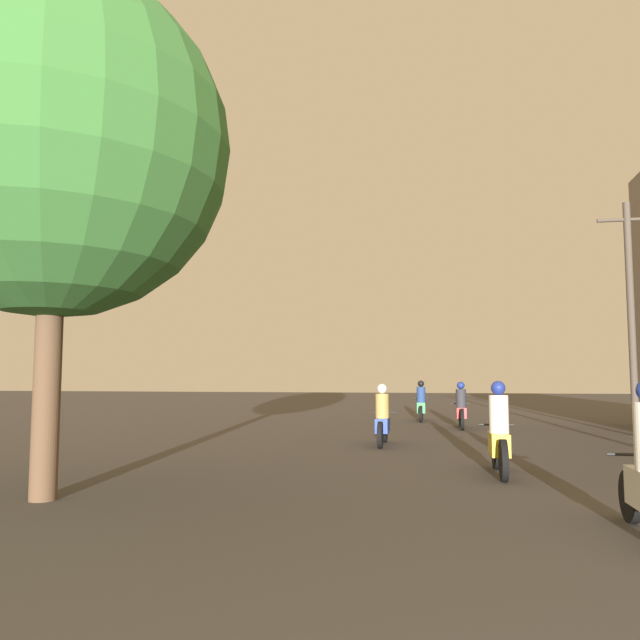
{
  "coord_description": "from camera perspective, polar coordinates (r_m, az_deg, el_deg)",
  "views": [
    {
      "loc": [
        -0.95,
        -1.07,
        1.67
      ],
      "look_at": [
        -4.23,
        16.63,
        3.27
      ],
      "focal_mm": 35.0,
      "sensor_mm": 36.0,
      "label": 1
    }
  ],
  "objects": [
    {
      "name": "motorcycle_blue",
      "position": [
        15.23,
        5.74,
        -9.13
      ],
      "size": [
        0.6,
        1.93,
        1.47
      ],
      "rotation": [
        0.0,
        0.0,
        0.03
      ],
      "color": "black",
      "rests_on": "ground_plane"
    },
    {
      "name": "utility_pole_far",
      "position": [
        19.61,
        26.55,
        0.69
      ],
      "size": [
        1.6,
        0.2,
        6.6
      ],
      "color": "#4C4238",
      "rests_on": "ground_plane"
    },
    {
      "name": "street_tree",
      "position": [
        9.85,
        -22.97,
        14.38
      ],
      "size": [
        4.87,
        4.87,
        7.33
      ],
      "color": "brown",
      "rests_on": "ground_plane"
    },
    {
      "name": "motorcycle_yellow",
      "position": [
        11.1,
        16.05,
        -10.26
      ],
      "size": [
        0.6,
        2.01,
        1.58
      ],
      "rotation": [
        0.0,
        0.0,
        -0.06
      ],
      "color": "black",
      "rests_on": "ground_plane"
    },
    {
      "name": "motorcycle_green",
      "position": [
        23.48,
        9.24,
        -7.63
      ],
      "size": [
        0.6,
        2.04,
        1.49
      ],
      "rotation": [
        0.0,
        0.0,
        0.03
      ],
      "color": "black",
      "rests_on": "ground_plane"
    },
    {
      "name": "motorcycle_red",
      "position": [
        20.41,
        12.78,
        -7.99
      ],
      "size": [
        0.6,
        2.06,
        1.47
      ],
      "rotation": [
        0.0,
        0.0,
        -0.06
      ],
      "color": "black",
      "rests_on": "ground_plane"
    }
  ]
}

